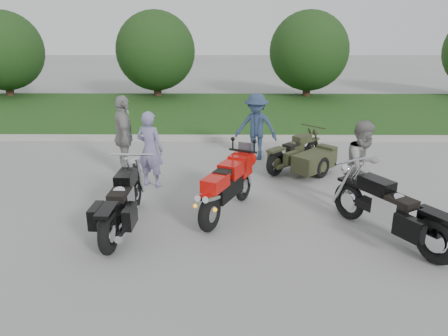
{
  "coord_description": "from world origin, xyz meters",
  "views": [
    {
      "loc": [
        0.3,
        -7.08,
        3.57
      ],
      "look_at": [
        0.23,
        1.03,
        0.8
      ],
      "focal_mm": 35.0,
      "sensor_mm": 36.0,
      "label": 1
    }
  ],
  "objects_px": {
    "cruiser_left": "(122,205)",
    "person_stripe": "(150,149)",
    "person_grey": "(363,167)",
    "sportbike_red": "(227,185)",
    "person_back": "(124,137)",
    "cruiser_right": "(395,214)",
    "person_denim": "(256,127)",
    "cruiser_sidecar": "(305,158)"
  },
  "relations": [
    {
      "from": "person_stripe",
      "to": "person_back",
      "type": "relative_size",
      "value": 0.88
    },
    {
      "from": "person_grey",
      "to": "cruiser_right",
      "type": "bearing_deg",
      "value": -114.55
    },
    {
      "from": "sportbike_red",
      "to": "cruiser_sidecar",
      "type": "bearing_deg",
      "value": 76.98
    },
    {
      "from": "cruiser_left",
      "to": "person_stripe",
      "type": "relative_size",
      "value": 1.45
    },
    {
      "from": "cruiser_right",
      "to": "person_grey",
      "type": "relative_size",
      "value": 1.28
    },
    {
      "from": "cruiser_right",
      "to": "person_grey",
      "type": "xyz_separation_m",
      "value": [
        -0.21,
        1.27,
        0.4
      ]
    },
    {
      "from": "person_grey",
      "to": "person_back",
      "type": "height_order",
      "value": "person_back"
    },
    {
      "from": "person_back",
      "to": "person_grey",
      "type": "bearing_deg",
      "value": -130.02
    },
    {
      "from": "cruiser_right",
      "to": "person_denim",
      "type": "relative_size",
      "value": 1.31
    },
    {
      "from": "person_grey",
      "to": "person_denim",
      "type": "distance_m",
      "value": 3.81
    },
    {
      "from": "person_grey",
      "to": "person_denim",
      "type": "xyz_separation_m",
      "value": [
        -1.83,
        3.34,
        -0.02
      ]
    },
    {
      "from": "cruiser_sidecar",
      "to": "person_grey",
      "type": "xyz_separation_m",
      "value": [
        0.69,
        -2.19,
        0.52
      ]
    },
    {
      "from": "sportbike_red",
      "to": "cruiser_left",
      "type": "bearing_deg",
      "value": -135.29
    },
    {
      "from": "sportbike_red",
      "to": "person_denim",
      "type": "relative_size",
      "value": 1.17
    },
    {
      "from": "sportbike_red",
      "to": "person_stripe",
      "type": "distance_m",
      "value": 2.32
    },
    {
      "from": "person_denim",
      "to": "cruiser_sidecar",
      "type": "bearing_deg",
      "value": -27.25
    },
    {
      "from": "cruiser_sidecar",
      "to": "sportbike_red",
      "type": "bearing_deg",
      "value": -83.17
    },
    {
      "from": "cruiser_sidecar",
      "to": "person_stripe",
      "type": "relative_size",
      "value": 1.12
    },
    {
      "from": "cruiser_left",
      "to": "person_back",
      "type": "height_order",
      "value": "person_back"
    },
    {
      "from": "sportbike_red",
      "to": "person_grey",
      "type": "height_order",
      "value": "person_grey"
    },
    {
      "from": "person_stripe",
      "to": "cruiser_left",
      "type": "bearing_deg",
      "value": 107.06
    },
    {
      "from": "person_denim",
      "to": "person_back",
      "type": "relative_size",
      "value": 0.91
    },
    {
      "from": "person_stripe",
      "to": "person_grey",
      "type": "distance_m",
      "value": 4.48
    },
    {
      "from": "sportbike_red",
      "to": "cruiser_right",
      "type": "bearing_deg",
      "value": 4.9
    },
    {
      "from": "sportbike_red",
      "to": "person_grey",
      "type": "relative_size",
      "value": 1.14
    },
    {
      "from": "person_denim",
      "to": "person_back",
      "type": "bearing_deg",
      "value": -138.07
    },
    {
      "from": "cruiser_sidecar",
      "to": "person_stripe",
      "type": "height_order",
      "value": "person_stripe"
    },
    {
      "from": "person_stripe",
      "to": "person_grey",
      "type": "height_order",
      "value": "person_grey"
    },
    {
      "from": "cruiser_right",
      "to": "cruiser_sidecar",
      "type": "bearing_deg",
      "value": 74.31
    },
    {
      "from": "cruiser_right",
      "to": "person_back",
      "type": "xyz_separation_m",
      "value": [
        -5.21,
        3.21,
        0.46
      ]
    },
    {
      "from": "person_back",
      "to": "cruiser_sidecar",
      "type": "bearing_deg",
      "value": -105.46
    },
    {
      "from": "cruiser_sidecar",
      "to": "person_stripe",
      "type": "distance_m",
      "value": 3.73
    },
    {
      "from": "person_grey",
      "to": "cruiser_left",
      "type": "bearing_deg",
      "value": 158.04
    },
    {
      "from": "person_stripe",
      "to": "person_denim",
      "type": "distance_m",
      "value": 3.2
    },
    {
      "from": "cruiser_right",
      "to": "person_denim",
      "type": "xyz_separation_m",
      "value": [
        -2.03,
        4.61,
        0.37
      ]
    },
    {
      "from": "sportbike_red",
      "to": "person_back",
      "type": "distance_m",
      "value": 3.28
    },
    {
      "from": "sportbike_red",
      "to": "person_back",
      "type": "bearing_deg",
      "value": 162.26
    },
    {
      "from": "cruiser_left",
      "to": "person_grey",
      "type": "bearing_deg",
      "value": 13.88
    },
    {
      "from": "cruiser_sidecar",
      "to": "person_stripe",
      "type": "xyz_separation_m",
      "value": [
        -3.59,
        -0.89,
        0.47
      ]
    },
    {
      "from": "person_stripe",
      "to": "person_back",
      "type": "height_order",
      "value": "person_back"
    },
    {
      "from": "person_back",
      "to": "cruiser_left",
      "type": "bearing_deg",
      "value": 172.43
    },
    {
      "from": "sportbike_red",
      "to": "person_stripe",
      "type": "height_order",
      "value": "person_stripe"
    }
  ]
}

